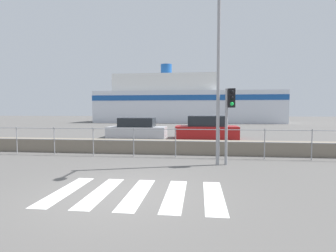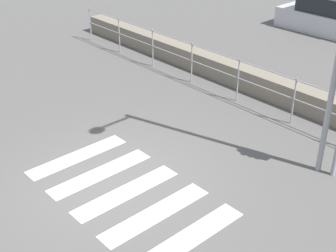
# 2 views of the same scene
# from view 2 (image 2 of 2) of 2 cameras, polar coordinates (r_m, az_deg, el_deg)

# --- Properties ---
(ground_plane) EXTENTS (160.00, 160.00, 0.00)m
(ground_plane) POSITION_cam_2_polar(r_m,az_deg,el_deg) (9.77, -6.62, -6.91)
(ground_plane) COLOR #565451
(crosswalk) EXTENTS (4.05, 2.40, 0.01)m
(crosswalk) POSITION_cam_2_polar(r_m,az_deg,el_deg) (9.48, -5.09, -8.02)
(crosswalk) COLOR silver
(crosswalk) RESTS_ON ground_plane
(seawall) EXTENTS (18.06, 0.55, 0.63)m
(seawall) POSITION_cam_2_polar(r_m,az_deg,el_deg) (13.30, 13.84, 4.07)
(seawall) COLOR slate
(seawall) RESTS_ON ground_plane
(harbor_fence) EXTENTS (16.29, 0.04, 1.25)m
(harbor_fence) POSITION_cam_2_polar(r_m,az_deg,el_deg) (12.43, 11.75, 5.10)
(harbor_fence) COLOR gray
(harbor_fence) RESTS_ON ground_plane
(parked_car_silver) EXTENTS (4.20, 1.79, 1.43)m
(parked_car_silver) POSITION_cam_2_polar(r_m,az_deg,el_deg) (20.01, 19.41, 12.41)
(parked_car_silver) COLOR #BCBCC1
(parked_car_silver) RESTS_ON ground_plane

